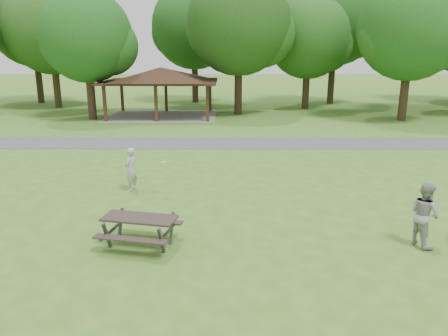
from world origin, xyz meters
TOP-DOWN VIEW (x-y plane):
  - ground at (0.00, 0.00)m, footprint 160.00×160.00m
  - asphalt_path at (0.00, 14.00)m, footprint 120.00×3.20m
  - pavilion at (-4.00, 24.00)m, footprint 8.60×7.01m
  - tree_row_c at (-13.90, 29.03)m, footprint 8.19×7.80m
  - tree_row_d at (-8.92, 22.53)m, footprint 6.93×6.60m
  - tree_row_e at (2.10, 25.03)m, footprint 8.40×8.00m
  - tree_row_f at (8.09, 28.53)m, footprint 7.35×7.00m
  - tree_row_g at (14.09, 22.03)m, footprint 7.77×7.40m
  - tree_deep_a at (-16.90, 32.53)m, footprint 8.40×8.00m
  - tree_deep_b at (-1.90, 33.03)m, footprint 8.40×8.00m
  - tree_deep_c at (11.10, 32.03)m, footprint 8.82×8.40m
  - picnic_table_middle at (-1.25, 0.76)m, footprint 2.26×1.95m
  - frisbee_in_flight at (-1.14, 4.81)m, footprint 0.30×0.30m
  - frisbee_thrower at (-2.49, 5.52)m, footprint 0.57×0.69m
  - frisbee_catcher at (6.39, 0.85)m, footprint 0.92×1.04m

SIDE VIEW (x-z plane):
  - ground at x=0.00m, z-range 0.00..0.00m
  - asphalt_path at x=0.00m, z-range 0.00..0.02m
  - picnic_table_middle at x=-1.25m, z-range 0.20..1.06m
  - frisbee_thrower at x=-2.49m, z-range 0.00..1.64m
  - frisbee_catcher at x=6.39m, z-range 0.00..1.78m
  - frisbee_in_flight at x=-1.14m, z-range 1.27..1.29m
  - pavilion at x=-4.00m, z-range 1.18..4.94m
  - tree_row_d at x=-8.92m, z-range 1.13..10.41m
  - tree_row_f at x=8.09m, z-range 1.06..10.62m
  - tree_row_g at x=14.09m, z-range 1.20..11.46m
  - tree_row_c at x=-13.90m, z-range 1.20..11.87m
  - tree_row_e at x=2.10m, z-range 1.27..12.29m
  - tree_deep_b at x=-1.90m, z-range 1.32..12.45m
  - tree_deep_a at x=-16.90m, z-range 1.44..12.82m
  - tree_deep_c at x=11.10m, z-range 1.49..13.39m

